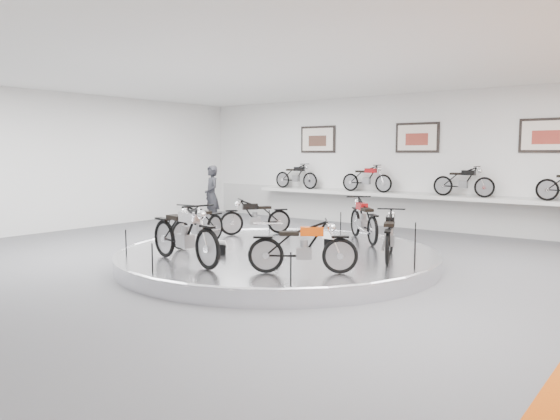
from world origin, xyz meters
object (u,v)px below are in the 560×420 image
Objects in this scene: bike_d at (198,224)px; bike_a at (390,234)px; bike_e at (185,233)px; visitor at (212,195)px; bike_f at (303,246)px; display_platform at (278,257)px; shelf at (412,196)px; bike_c at (256,216)px; bike_b at (364,219)px.

bike_a is at bearing 95.97° from bike_d.
bike_e is 0.99× the size of visitor.
bike_a is 1.01× the size of bike_d.
visitor is at bearing 142.58° from bike_e.
bike_f is (2.14, 0.61, -0.09)m from bike_e.
bike_d is (-1.73, -0.52, 0.60)m from display_platform.
bike_d is 5.55m from visitor.
display_platform is at bearing 97.25° from bike_d.
display_platform is 6.46m from shelf.
visitor is (-7.63, 3.04, 0.18)m from bike_a.
bike_a reaches higher than bike_d.
bike_f is at bearing 65.44° from bike_d.
visitor is (-5.44, -2.79, -0.07)m from shelf.
bike_a is (2.19, -5.84, -0.25)m from shelf.
bike_a is 8.21m from visitor.
visitor is (-7.08, 5.04, 0.19)m from bike_f.
bike_c is 0.81× the size of bike_e.
shelf is 5.33m from bike_c.
display_platform is 2.32m from bike_b.
bike_b is 1.12× the size of bike_c.
bike_a reaches higher than shelf.
bike_e is (-0.50, -8.44, -0.16)m from shelf.
display_platform is 1.91m from bike_d.
shelf is 7.11× the size of bike_a.
bike_b is 0.89× the size of visitor.
visitor is at bearing -85.35° from bike_c.
display_platform is 3.49× the size of bike_e.
bike_b is 6.42m from visitor.
bike_f is (3.37, -0.91, -0.00)m from bike_d.
shelf is at bearing 55.69° from visitor.
bike_f is (1.64, -1.43, 0.60)m from display_platform.
bike_b is 0.91× the size of bike_e.
visitor is (-5.44, 3.61, 0.78)m from display_platform.
shelf is 7.43× the size of bike_c.
bike_f reaches higher than display_platform.
bike_d reaches higher than bike_c.
display_platform is 2.21m from bike_e.
bike_c is (-1.74, 1.37, 0.59)m from display_platform.
bike_f is at bearing 141.14° from bike_a.
bike_d is 1.96m from bike_e.
bike_b is at bearing 83.85° from bike_e.
bike_c reaches higher than display_platform.
bike_e is (-1.30, -4.12, 0.05)m from bike_b.
bike_e is at bearing -103.78° from display_platform.
visitor reaches higher than bike_c.
bike_d is at bearing -104.07° from shelf.
bike_c is 0.98× the size of bike_f.
bike_b reaches higher than display_platform.
bike_e is (1.24, -1.51, 0.09)m from bike_d.
bike_a reaches higher than bike_c.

